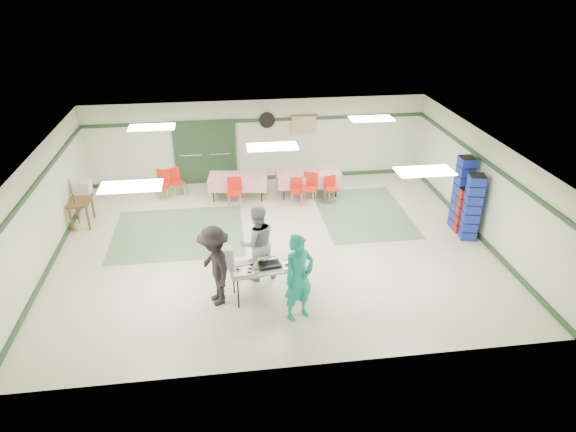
{
  "coord_description": "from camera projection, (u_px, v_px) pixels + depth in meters",
  "views": [
    {
      "loc": [
        -1.19,
        -11.56,
        6.65
      ],
      "look_at": [
        0.34,
        -0.3,
        0.96
      ],
      "focal_mm": 32.0,
      "sensor_mm": 36.0,
      "label": 1
    }
  ],
  "objects": [
    {
      "name": "foam_box_stack",
      "position": [
        227.0,
        258.0,
        10.88
      ],
      "size": [
        0.27,
        0.26,
        0.45
      ],
      "primitive_type": "cube",
      "rotation": [
        0.0,
        0.0,
        0.13
      ],
      "color": "white",
      "rests_on": "serving_table"
    },
    {
      "name": "volunteer_teal",
      "position": [
        299.0,
        278.0,
        10.27
      ],
      "size": [
        0.82,
        0.71,
        1.9
      ],
      "primitive_type": "imported",
      "rotation": [
        0.0,
        0.0,
        0.45
      ],
      "color": "teal",
      "rests_on": "floor"
    },
    {
      "name": "baseboard_left",
      "position": [
        54.0,
        257.0,
        12.68
      ],
      "size": [
        0.06,
        9.0,
        0.12
      ],
      "primitive_type": "cube",
      "rotation": [
        0.0,
        0.0,
        1.57
      ],
      "color": "#203B22",
      "rests_on": "floor"
    },
    {
      "name": "chair_b",
      "position": [
        296.0,
        188.0,
        15.46
      ],
      "size": [
        0.4,
        0.4,
        0.8
      ],
      "rotation": [
        0.0,
        0.0,
        -0.07
      ],
      "color": "red",
      "rests_on": "floor"
    },
    {
      "name": "trim_left",
      "position": [
        36.0,
        183.0,
        11.79
      ],
      "size": [
        0.06,
        9.0,
        0.1
      ],
      "primitive_type": "cube",
      "rotation": [
        0.0,
        0.0,
        1.57
      ],
      "color": "#203B22",
      "rests_on": "wall_back"
    },
    {
      "name": "chair_loose_b",
      "position": [
        163.0,
        182.0,
        15.71
      ],
      "size": [
        0.52,
        0.52,
        0.92
      ],
      "rotation": [
        0.0,
        0.0,
        -0.23
      ],
      "color": "red",
      "rests_on": "floor"
    },
    {
      "name": "wall_right",
      "position": [
        482.0,
        186.0,
        13.42
      ],
      "size": [
        0.0,
        9.0,
        9.0
      ],
      "primitive_type": "plane",
      "rotation": [
        1.57,
        0.0,
        -1.57
      ],
      "color": "beige",
      "rests_on": "floor"
    },
    {
      "name": "wall_left",
      "position": [
        42.0,
        211.0,
        12.1
      ],
      "size": [
        0.0,
        9.0,
        9.0
      ],
      "primitive_type": "plane",
      "rotation": [
        1.57,
        0.0,
        1.57
      ],
      "color": "beige",
      "rests_on": "floor"
    },
    {
      "name": "chair_d",
      "position": [
        235.0,
        189.0,
        15.22
      ],
      "size": [
        0.46,
        0.46,
        0.9
      ],
      "rotation": [
        0.0,
        0.0,
        -0.11
      ],
      "color": "red",
      "rests_on": "floor"
    },
    {
      "name": "volunteer_dark",
      "position": [
        215.0,
        266.0,
        10.75
      ],
      "size": [
        1.0,
        1.32,
        1.81
      ],
      "primitive_type": "imported",
      "rotation": [
        0.0,
        0.0,
        -1.25
      ],
      "color": "black",
      "rests_on": "floor"
    },
    {
      "name": "chair_c",
      "position": [
        331.0,
        186.0,
        15.59
      ],
      "size": [
        0.45,
        0.45,
        0.8
      ],
      "rotation": [
        0.0,
        0.0,
        0.23
      ],
      "color": "red",
      "rests_on": "floor"
    },
    {
      "name": "wall_fan",
      "position": [
        267.0,
        120.0,
        16.42
      ],
      "size": [
        0.5,
        0.1,
        0.5
      ],
      "primitive_type": "cylinder",
      "rotation": [
        1.57,
        0.0,
        0.0
      ],
      "color": "black",
      "rests_on": "wall_back"
    },
    {
      "name": "baseboard_right",
      "position": [
        473.0,
        229.0,
        13.99
      ],
      "size": [
        0.06,
        9.0,
        0.12
      ],
      "primitive_type": "cube",
      "rotation": [
        0.0,
        0.0,
        1.57
      ],
      "color": "#203B22",
      "rests_on": "floor"
    },
    {
      "name": "crate_stack_red",
      "position": [
        463.0,
        209.0,
        13.79
      ],
      "size": [
        0.42,
        0.42,
        1.28
      ],
      "primitive_type": "cube",
      "rotation": [
        0.0,
        0.0,
        -0.07
      ],
      "color": "#A51E10",
      "rests_on": "floor"
    },
    {
      "name": "baseboard_back",
      "position": [
        259.0,
        178.0,
        17.3
      ],
      "size": [
        11.0,
        0.06,
        0.12
      ],
      "primitive_type": "cube",
      "color": "#203B22",
      "rests_on": "floor"
    },
    {
      "name": "door_frame",
      "position": [
        205.0,
        153.0,
        16.6
      ],
      "size": [
        2.0,
        0.03,
        2.15
      ],
      "primitive_type": "cube",
      "color": "#203B22",
      "rests_on": "floor"
    },
    {
      "name": "double_door_right",
      "position": [
        220.0,
        152.0,
        16.68
      ],
      "size": [
        0.9,
        0.06,
        2.1
      ],
      "primitive_type": "cube",
      "color": "gray",
      "rests_on": "floor"
    },
    {
      "name": "wall_front",
      "position": [
        301.0,
        306.0,
        8.77
      ],
      "size": [
        11.0,
        0.0,
        11.0
      ],
      "primitive_type": "plane",
      "rotation": [
        -1.57,
        0.0,
        0.0
      ],
      "color": "beige",
      "rests_on": "floor"
    },
    {
      "name": "serving_table",
      "position": [
        269.0,
        267.0,
        11.05
      ],
      "size": [
        1.81,
        0.93,
        0.76
      ],
      "rotation": [
        0.0,
        0.0,
        0.13
      ],
      "color": "#B6B6B1",
      "rests_on": "floor"
    },
    {
      "name": "green_patch_b",
      "position": [
        363.0,
        213.0,
        15.03
      ],
      "size": [
        2.5,
        3.5,
        0.01
      ],
      "primitive_type": "cube",
      "color": "#627C5A",
      "rests_on": "floor"
    },
    {
      "name": "double_door_left",
      "position": [
        191.0,
        153.0,
        16.56
      ],
      "size": [
        0.9,
        0.06,
        2.1
      ],
      "primitive_type": "cube",
      "color": "gray",
      "rests_on": "floor"
    },
    {
      "name": "dining_table_b",
      "position": [
        238.0,
        181.0,
        15.73
      ],
      "size": [
        1.84,
        1.0,
        0.77
      ],
      "rotation": [
        0.0,
        0.0,
        -0.13
      ],
      "color": "red",
      "rests_on": "floor"
    },
    {
      "name": "wall_back",
      "position": [
        258.0,
        141.0,
        16.75
      ],
      "size": [
        11.0,
        0.0,
        11.0
      ],
      "primitive_type": "plane",
      "rotation": [
        1.57,
        0.0,
        0.0
      ],
      "color": "beige",
      "rests_on": "floor"
    },
    {
      "name": "chair_loose_a",
      "position": [
        175.0,
        179.0,
        15.92
      ],
      "size": [
        0.57,
        0.57,
        0.9
      ],
      "rotation": [
        0.0,
        0.0,
        0.53
      ],
      "color": "red",
      "rests_on": "floor"
    },
    {
      "name": "printer_table",
      "position": [
        80.0,
        204.0,
        14.11
      ],
      "size": [
        0.58,
        0.88,
        0.74
      ],
      "rotation": [
        0.0,
        0.0,
        0.02
      ],
      "color": "brown",
      "rests_on": "floor"
    },
    {
      "name": "broom",
      "position": [
        74.0,
        203.0,
        13.83
      ],
      "size": [
        0.09,
        0.24,
        1.5
      ],
      "primitive_type": "cylinder",
      "rotation": [
        0.14,
        0.0,
        -0.24
      ],
      "color": "brown",
      "rests_on": "floor"
    },
    {
      "name": "green_patch_a",
      "position": [
        178.0,
        233.0,
        13.95
      ],
      "size": [
        3.5,
        3.0,
        0.01
      ],
      "primitive_type": "cube",
      "color": "#627C5A",
      "rests_on": "floor"
    },
    {
      "name": "scroll_banner",
      "position": [
        304.0,
        125.0,
        16.65
      ],
      "size": [
        0.8,
        0.02,
        0.6
      ],
      "primitive_type": "cube",
      "color": "tan",
      "rests_on": "wall_back"
    },
    {
      "name": "sheet_tray_left",
      "position": [
        243.0,
        271.0,
        10.81
      ],
      "size": [
        0.61,
        0.49,
        0.02
      ],
      "primitive_type": "cube",
      "rotation": [
        0.0,
        0.0,
        0.13
      ],
      "color": "silver",
      "rests_on": "serving_table"
    },
    {
      "name": "crate_stack_blue_b",
      "position": [
        462.0,
        193.0,
        13.8
      ],
      "size": [
        0.41,
        0.41,
        2.06
      ],
      "primitive_type": "cube",
      "rotation": [
        0.0,
        0.0,
        -0.03
      ],
      "color": "navy",
      "rests_on": "floor"
    },
    {
      "name": "baking_pan",
      "position": [
        269.0,
        265.0,
        10.98
      ],
      "size": [
        0.5,
        0.35,
        0.08
      ],
      "primitive_type": "cube",
      "rotation": [
        0.0,
        0.0,
        0.13
      ],
      "color": "black",
      "rests_on": "serving_table"
    },
    {
      "name": "floor",
      "position": [
        274.0,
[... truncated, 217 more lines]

